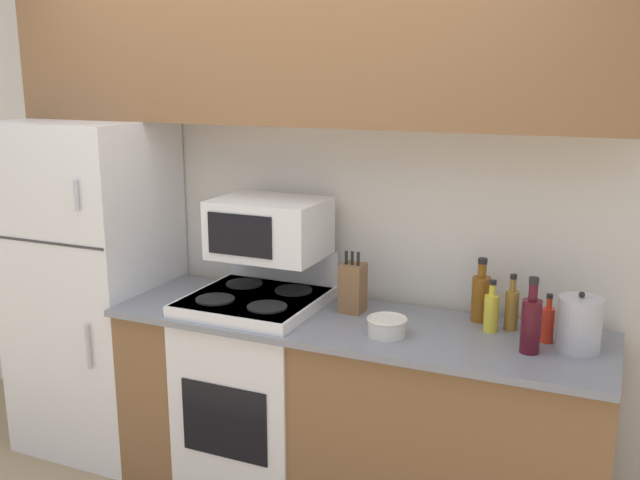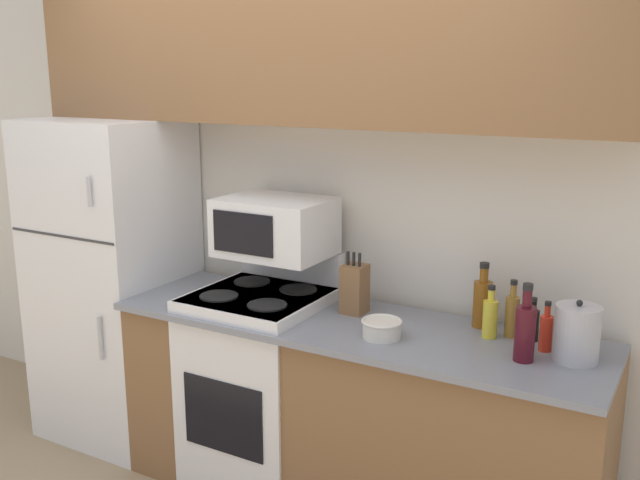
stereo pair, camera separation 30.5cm
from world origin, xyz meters
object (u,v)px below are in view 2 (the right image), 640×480
refrigerator (114,280)px  knife_block (355,288)px  bowl (382,328)px  bottle_wine_red (525,331)px  bottle_vinegar (512,315)px  microwave (275,227)px  stove (262,384)px  kettle (577,333)px  bottle_hot_sauce (546,332)px  bottle_whiskey (483,302)px  bottle_soy_sauce (532,324)px  bottle_cooking_spray (490,317)px

refrigerator → knife_block: size_ratio=6.10×
bowl → bottle_wine_red: bottle_wine_red is taller
knife_block → bottle_vinegar: bearing=4.1°
microwave → bottle_wine_red: microwave is taller
stove → bottle_wine_red: 1.34m
microwave → bowl: bearing=-18.0°
refrigerator → knife_block: 1.41m
stove → bottle_wine_red: (1.23, -0.06, 0.52)m
refrigerator → kettle: size_ratio=7.20×
bottle_hot_sauce → bottle_vinegar: 0.18m
bottle_wine_red → bottle_vinegar: 0.25m
bottle_whiskey → bottle_wine_red: (0.25, -0.28, 0.01)m
bottle_soy_sauce → bottle_hot_sauce: bottle_hot_sauce is taller
stove → kettle: (1.40, 0.03, 0.51)m
bowl → bottle_wine_red: bearing=4.7°
stove → bottle_wine_red: bottle_wine_red is taller
stove → bowl: size_ratio=6.59×
microwave → bottle_vinegar: 1.13m
bottle_vinegar → bottle_soy_sauce: bearing=-1.7°
refrigerator → stove: refrigerator is taller
bottle_whiskey → bottle_wine_red: 0.38m
microwave → bottle_whiskey: microwave is taller
bowl → bottle_soy_sauce: size_ratio=0.93×
microwave → bottle_cooking_spray: size_ratio=2.27×
bottle_soy_sauce → refrigerator: bearing=-176.5°
bowl → kettle: kettle is taller
bottle_hot_sauce → bottle_vinegar: (-0.16, 0.09, 0.02)m
refrigerator → bottle_cooking_spray: refrigerator is taller
microwave → knife_block: size_ratio=1.77×
bowl → bottle_cooking_spray: size_ratio=0.76×
bowl → kettle: bearing=11.1°
bottle_cooking_spray → bottle_soy_sauce: bottle_cooking_spray is taller
bottle_hot_sauce → bottle_vinegar: bearing=150.6°
knife_block → bottle_vinegar: 0.69m
microwave → bowl: microwave is taller
bottle_wine_red → bottle_hot_sauce: bearing=70.6°
bottle_soy_sauce → bottle_vinegar: bearing=178.3°
bottle_vinegar → knife_block: bearing=-175.9°
bottle_vinegar → kettle: (0.28, -0.13, 0.01)m
knife_block → bottle_vinegar: knife_block is taller
knife_block → bowl: 0.33m
refrigerator → kettle: (2.37, 0.00, 0.14)m
knife_block → bottle_soy_sauce: bearing=3.5°
microwave → bottle_soy_sauce: microwave is taller
stove → kettle: 1.49m
microwave → bottle_cooking_spray: microwave is taller
bottle_whiskey → bottle_hot_sauce: (0.30, -0.14, -0.03)m
bottle_soy_sauce → bottle_hot_sauce: bearing=-49.9°
bottle_whiskey → bottle_hot_sauce: 0.33m
bottle_wine_red → bottle_vinegar: (-0.11, 0.23, -0.02)m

